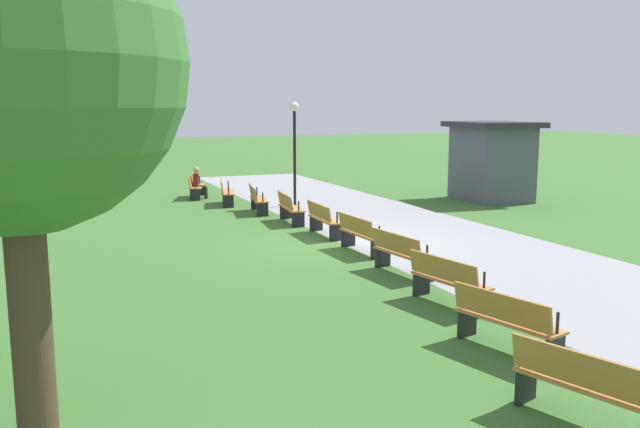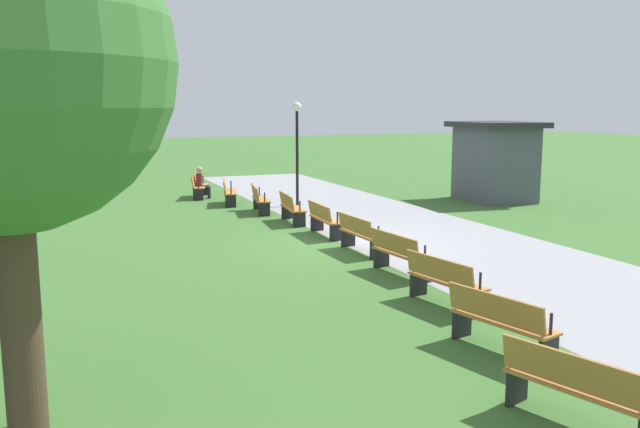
% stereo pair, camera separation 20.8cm
% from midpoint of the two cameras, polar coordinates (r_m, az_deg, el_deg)
% --- Properties ---
extents(ground_plane, '(120.00, 120.00, 0.00)m').
position_cam_midpoint_polar(ground_plane, '(16.92, 1.70, -2.54)').
color(ground_plane, '#3D6B2D').
extents(path_paving, '(34.36, 5.02, 0.01)m').
position_cam_midpoint_polar(path_paving, '(18.05, 8.82, -1.89)').
color(path_paving, '#939399').
rests_on(path_paving, ground).
extents(bench_0, '(1.70, 0.96, 0.89)m').
position_cam_midpoint_polar(bench_0, '(25.71, -10.88, 2.40)').
color(bench_0, '#B27538').
rests_on(bench_0, ground).
extents(bench_1, '(1.70, 0.86, 0.89)m').
position_cam_midpoint_polar(bench_1, '(23.77, -8.33, 1.92)').
color(bench_1, '#B27538').
rests_on(bench_1, ground).
extents(bench_2, '(1.69, 0.76, 0.89)m').
position_cam_midpoint_polar(bench_2, '(21.80, -5.69, 1.32)').
color(bench_2, '#B27538').
rests_on(bench_2, ground).
extents(bench_3, '(1.67, 0.64, 0.89)m').
position_cam_midpoint_polar(bench_3, '(19.82, -2.94, 0.56)').
color(bench_3, '#B27538').
rests_on(bench_3, ground).
extents(bench_4, '(1.65, 0.53, 0.89)m').
position_cam_midpoint_polar(bench_4, '(17.81, -0.03, -0.41)').
color(bench_4, '#B27538').
rests_on(bench_4, ground).
extents(bench_5, '(1.65, 0.53, 0.89)m').
position_cam_midpoint_polar(bench_5, '(15.80, 3.09, -1.66)').
color(bench_5, '#B27538').
rests_on(bench_5, ground).
extents(bench_6, '(1.67, 0.64, 0.89)m').
position_cam_midpoint_polar(bench_6, '(13.79, 6.52, -3.32)').
color(bench_6, '#B27538').
rests_on(bench_6, ground).
extents(bench_7, '(1.69, 0.76, 0.89)m').
position_cam_midpoint_polar(bench_7, '(11.78, 10.42, -5.59)').
color(bench_7, '#B27538').
rests_on(bench_7, ground).
extents(bench_8, '(1.70, 0.86, 0.89)m').
position_cam_midpoint_polar(bench_8, '(9.81, 15.09, -8.80)').
color(bench_8, '#B27538').
rests_on(bench_8, ground).
extents(bench_9, '(1.70, 0.96, 0.89)m').
position_cam_midpoint_polar(bench_9, '(7.90, 21.13, -13.60)').
color(bench_9, '#B27538').
rests_on(bench_9, ground).
extents(person_seated, '(0.45, 0.59, 1.20)m').
position_cam_midpoint_polar(person_seated, '(25.53, -10.61, 2.74)').
color(person_seated, maroon).
rests_on(person_seated, ground).
extents(tree_1, '(3.44, 3.44, 5.60)m').
position_cam_midpoint_polar(tree_1, '(7.35, -25.67, 11.47)').
color(tree_1, '#4C3828').
rests_on(tree_1, ground).
extents(lamp_post, '(0.32, 0.32, 3.60)m').
position_cam_midpoint_polar(lamp_post, '(23.19, -2.46, 6.97)').
color(lamp_post, black).
rests_on(lamp_post, ground).
extents(kiosk, '(3.43, 2.92, 2.90)m').
position_cam_midpoint_polar(kiosk, '(25.36, 14.29, 4.51)').
color(kiosk, '#4C515B').
rests_on(kiosk, ground).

